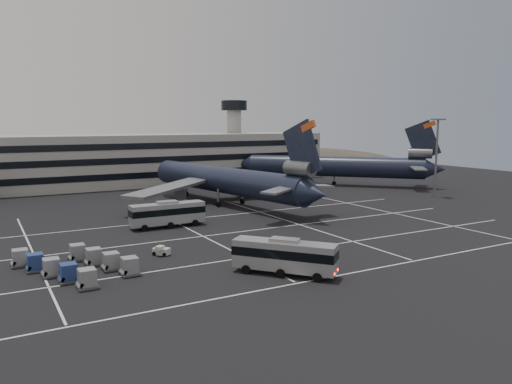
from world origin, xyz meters
TOP-DOWN VIEW (x-y plane):
  - ground at (0.00, 0.00)m, footprint 260.00×260.00m
  - lane_markings at (0.95, 0.72)m, footprint 90.00×55.62m
  - terminal at (-2.95, 71.14)m, footprint 125.00×26.00m
  - hills at (17.99, 170.00)m, footprint 352.00×180.00m
  - lightpole_right at (58.00, 15.00)m, footprint 2.40×2.40m
  - trijet_main at (10.27, 29.19)m, footprint 46.63×57.44m
  - trijet_far at (51.51, 43.15)m, footprint 43.87×45.39m
  - bus_near at (-5.52, -18.58)m, footprint 9.95×11.17m
  - bus_far at (-8.44, 13.27)m, footprint 12.60×3.30m
  - tug_a at (-30.53, -1.94)m, footprint 1.78×2.64m
  - tug_b at (-15.15, -3.49)m, footprint 2.36×2.45m
  - uld_cluster at (-26.56, -5.70)m, footprint 13.74×15.65m

SIDE VIEW (x-z plane):
  - hills at x=17.99m, z-range -34.07..9.93m
  - ground at x=0.00m, z-range 0.00..0.00m
  - lane_markings at x=0.95m, z-range 0.00..0.01m
  - tug_b at x=-15.15m, z-range -0.08..1.29m
  - tug_a at x=-30.53m, z-range -0.09..1.49m
  - uld_cluster at x=-26.56m, z-range -0.02..2.08m
  - bus_near at x=-5.52m, z-range 0.20..4.51m
  - bus_far at x=-8.44m, z-range 0.21..4.65m
  - trijet_main at x=10.27m, z-range -3.79..14.29m
  - trijet_far at x=51.51m, z-range -3.61..14.47m
  - terminal at x=-2.95m, z-range -5.07..18.93m
  - lightpole_right at x=58.00m, z-range 2.68..20.95m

